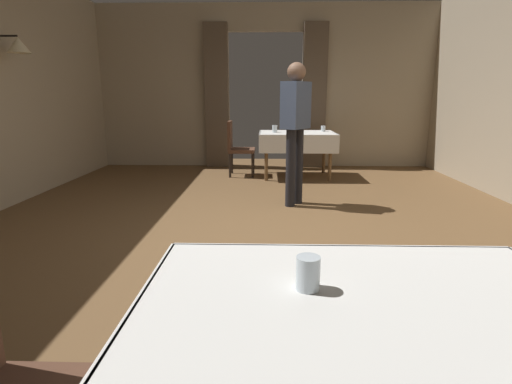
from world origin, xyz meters
TOP-DOWN VIEW (x-y plane):
  - ground at (0.00, 0.00)m, footprint 10.08×10.08m
  - wall_back at (0.00, 4.18)m, footprint 6.40×0.27m
  - dining_table_near at (0.33, -2.73)m, footprint 1.34×1.05m
  - dining_table_mid at (0.54, 3.03)m, footprint 1.26×0.95m
  - chair_mid_left at (-0.48, 3.11)m, footprint 0.44×0.44m
  - glass_near_a at (0.17, -2.59)m, footprint 0.07×0.07m
  - glass_mid_a at (0.48, 3.32)m, footprint 0.08×0.08m
  - glass_mid_b at (1.00, 3.23)m, footprint 0.08×0.08m
  - glass_mid_c at (0.16, 3.01)m, footprint 0.08×0.08m
  - person_waiter_by_doorway at (0.38, 1.19)m, footprint 0.39×0.42m

SIDE VIEW (x-z plane):
  - ground at x=0.00m, z-range 0.00..0.00m
  - chair_mid_left at x=-0.48m, z-range 0.05..0.98m
  - dining_table_near at x=0.33m, z-range 0.27..1.02m
  - dining_table_mid at x=0.54m, z-range 0.27..1.02m
  - glass_mid_b at x=1.00m, z-range 0.75..0.85m
  - glass_near_a at x=0.17m, z-range 0.75..0.86m
  - glass_mid_a at x=0.48m, z-range 0.75..0.86m
  - glass_mid_c at x=0.16m, z-range 0.75..0.87m
  - person_waiter_by_doorway at x=0.38m, z-range 0.16..1.88m
  - wall_back at x=0.00m, z-range 0.02..3.02m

